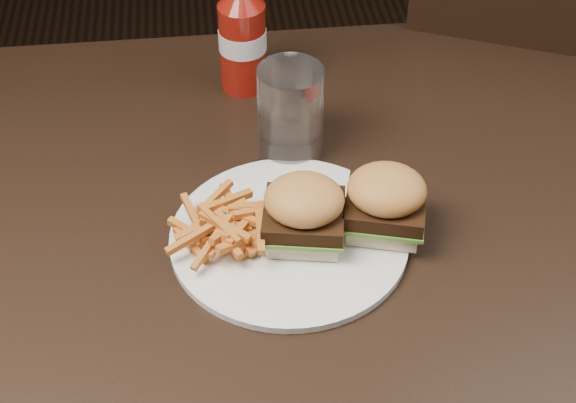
{
  "coord_description": "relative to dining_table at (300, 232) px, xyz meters",
  "views": [
    {
      "loc": [
        -0.09,
        -0.71,
        1.44
      ],
      "look_at": [
        -0.02,
        -0.02,
        0.8
      ],
      "focal_mm": 55.0,
      "sensor_mm": 36.0,
      "label": 1
    }
  ],
  "objects": [
    {
      "name": "sandwich_half_b",
      "position": [
        0.09,
        -0.03,
        0.04
      ],
      "size": [
        0.09,
        0.09,
        0.02
      ],
      "primitive_type": "cube",
      "rotation": [
        0.0,
        0.0,
        -0.27
      ],
      "color": "beige",
      "rests_on": "plate"
    },
    {
      "name": "chair_far",
      "position": [
        0.5,
        0.5,
        -0.3
      ],
      "size": [
        0.61,
        0.61,
        0.04
      ],
      "primitive_type": "cube",
      "rotation": [
        0.0,
        0.0,
        2.73
      ],
      "color": "black",
      "rests_on": "ground"
    },
    {
      "name": "dining_table",
      "position": [
        0.0,
        0.0,
        0.0
      ],
      "size": [
        1.2,
        0.8,
        0.04
      ],
      "primitive_type": "cube",
      "color": "black",
      "rests_on": "ground"
    },
    {
      "name": "plate",
      "position": [
        -0.02,
        -0.03,
        0.03
      ],
      "size": [
        0.26,
        0.26,
        0.01
      ],
      "primitive_type": "cylinder",
      "color": "white",
      "rests_on": "dining_table"
    },
    {
      "name": "tumbler",
      "position": [
        0.0,
        0.12,
        0.08
      ],
      "size": [
        0.09,
        0.09,
        0.12
      ],
      "primitive_type": "cylinder",
      "rotation": [
        0.0,
        0.0,
        0.21
      ],
      "color": "white",
      "rests_on": "dining_table"
    },
    {
      "name": "ketchup_bottle",
      "position": [
        -0.04,
        0.27,
        0.08
      ],
      "size": [
        0.06,
        0.06,
        0.12
      ],
      "primitive_type": "cylinder",
      "rotation": [
        0.0,
        0.0,
        -0.01
      ],
      "color": "maroon",
      "rests_on": "dining_table"
    },
    {
      "name": "sandwich_half_a",
      "position": [
        -0.0,
        -0.04,
        0.04
      ],
      "size": [
        0.09,
        0.08,
        0.02
      ],
      "primitive_type": "cube",
      "rotation": [
        0.0,
        0.0,
        -0.19
      ],
      "color": "beige",
      "rests_on": "plate"
    },
    {
      "name": "fries_pile",
      "position": [
        -0.08,
        -0.03,
        0.05
      ],
      "size": [
        0.13,
        0.13,
        0.04
      ],
      "primitive_type": null,
      "rotation": [
        0.0,
        0.0,
        -0.32
      ],
      "color": "#CF5A2B",
      "rests_on": "plate"
    }
  ]
}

